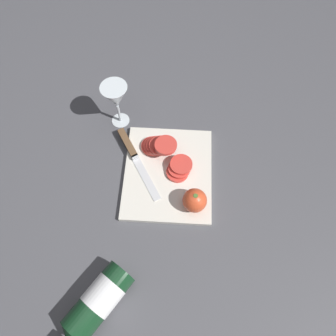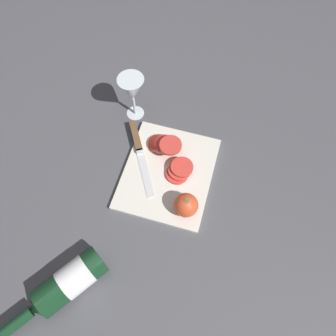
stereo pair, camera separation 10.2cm
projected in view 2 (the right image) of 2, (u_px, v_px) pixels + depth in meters
The scene contains 8 objects.
ground_plane at pixel (156, 194), 1.03m from camera, with size 3.00×3.00×0.00m, color #4C4C51.
cutting_board at pixel (168, 173), 1.05m from camera, with size 0.33×0.28×0.02m.
wine_bottle at pixel (68, 283), 0.87m from camera, with size 0.29×0.22×0.09m.
wine_glass at pixel (132, 90), 1.06m from camera, with size 0.09×0.09×0.17m.
whole_tomato at pixel (186, 205), 0.95m from camera, with size 0.07×0.07×0.07m.
knife at pixel (138, 144), 1.08m from camera, with size 0.26×0.16×0.01m.
tomato_slice_stack_near at pixel (179, 171), 1.03m from camera, with size 0.09×0.08×0.03m.
tomato_slice_stack_far at pixel (164, 144), 1.06m from camera, with size 0.09×0.12×0.06m.
Camera 2 is at (-0.37, -0.14, 0.95)m, focal length 35.00 mm.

